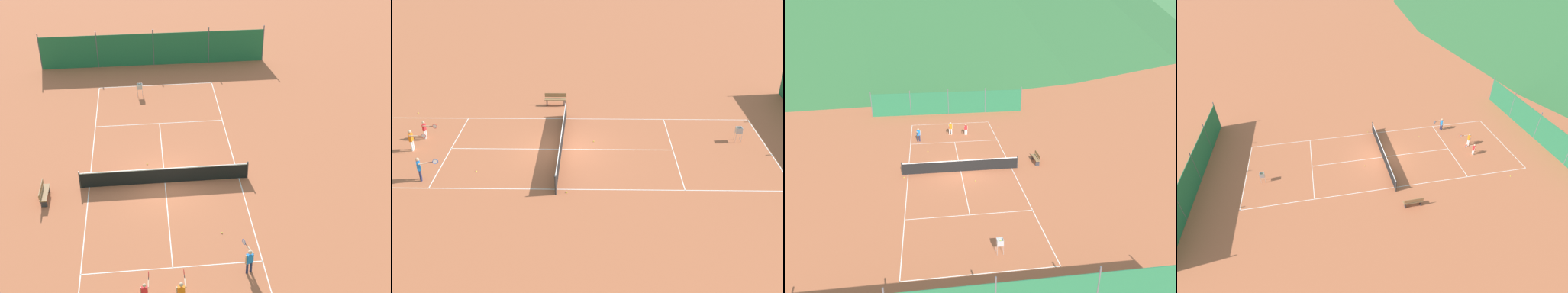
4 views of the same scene
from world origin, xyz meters
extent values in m
plane|color=#B7603D|center=(0.00, 0.00, 0.00)|extent=(600.00, 600.00, 0.00)
cube|color=white|center=(0.00, 11.90, 0.00)|extent=(8.25, 0.05, 0.01)
cube|color=white|center=(0.00, -11.90, 0.00)|extent=(8.25, 0.05, 0.01)
cube|color=white|center=(-4.10, 0.00, 0.00)|extent=(0.05, 23.85, 0.01)
cube|color=white|center=(4.10, 0.00, 0.00)|extent=(0.05, 23.85, 0.01)
cube|color=white|center=(0.00, 6.40, 0.00)|extent=(8.20, 0.05, 0.01)
cube|color=white|center=(0.00, -6.40, 0.00)|extent=(8.20, 0.05, 0.01)
cube|color=white|center=(0.00, 0.00, 0.00)|extent=(0.05, 12.80, 0.01)
cylinder|color=#2D2D2D|center=(-4.55, 0.00, 0.53)|extent=(0.08, 0.08, 1.06)
cylinder|color=#2D2D2D|center=(4.55, 0.00, 0.53)|extent=(0.08, 0.08, 1.06)
cube|color=black|center=(0.00, 0.00, 0.46)|extent=(9.10, 0.02, 0.91)
cube|color=white|center=(0.00, 0.00, 0.93)|extent=(9.10, 0.04, 0.06)
cube|color=#236B42|center=(0.00, 15.50, 1.30)|extent=(17.20, 0.04, 2.60)
cylinder|color=#59595E|center=(-8.60, 15.50, 1.45)|extent=(0.08, 0.08, 2.90)
cylinder|color=#59595E|center=(-4.30, 15.50, 1.45)|extent=(0.08, 0.08, 2.90)
cylinder|color=#59595E|center=(0.00, 15.50, 1.45)|extent=(0.08, 0.08, 2.90)
cube|color=#236B42|center=(0.00, -15.50, 1.30)|extent=(17.20, 0.04, 2.60)
cylinder|color=#59595E|center=(-8.60, -15.50, 1.45)|extent=(0.08, 0.08, 2.90)
cylinder|color=#59595E|center=(-4.30, -15.50, 1.45)|extent=(0.08, 0.08, 2.90)
cylinder|color=#59595E|center=(0.00, -15.50, 1.45)|extent=(0.08, 0.08, 2.90)
cylinder|color=#59595E|center=(4.30, -15.50, 1.45)|extent=(0.08, 0.08, 2.90)
cylinder|color=white|center=(-0.13, 8.53, 0.30)|extent=(0.11, 0.11, 0.60)
cylinder|color=white|center=(-0.32, 8.52, 0.30)|extent=(0.11, 0.11, 0.60)
cube|color=orange|center=(-0.22, 8.53, 0.83)|extent=(0.29, 0.17, 0.47)
sphere|color=tan|center=(-0.22, 8.53, 1.19)|extent=(0.18, 0.18, 0.18)
cylinder|color=tan|center=(-0.04, 8.53, 0.83)|extent=(0.07, 0.07, 0.47)
cylinder|color=tan|center=(-0.41, 8.29, 1.02)|extent=(0.07, 0.47, 0.07)
cylinder|color=black|center=(-0.40, 7.95, 1.02)|extent=(0.03, 0.21, 0.03)
torus|color=red|center=(-0.40, 7.71, 1.02)|extent=(0.02, 0.28, 0.28)
cylinder|color=silver|center=(-0.40, 7.71, 1.02)|extent=(0.01, 0.25, 0.25)
cylinder|color=white|center=(1.36, 8.27, 0.26)|extent=(0.09, 0.09, 0.53)
cylinder|color=white|center=(1.19, 8.28, 0.26)|extent=(0.09, 0.09, 0.53)
cube|color=red|center=(1.28, 8.28, 0.73)|extent=(0.26, 0.16, 0.41)
sphere|color=tan|center=(1.28, 8.28, 1.04)|extent=(0.16, 0.16, 0.16)
cylinder|color=tan|center=(1.44, 8.27, 0.73)|extent=(0.06, 0.06, 0.41)
cylinder|color=tan|center=(1.11, 8.08, 0.89)|extent=(0.08, 0.41, 0.06)
cylinder|color=black|center=(1.09, 7.79, 0.89)|extent=(0.04, 0.19, 0.03)
torus|color=red|center=(1.08, 7.55, 0.89)|extent=(0.03, 0.28, 0.28)
cylinder|color=silver|center=(1.08, 7.55, 0.89)|extent=(0.02, 0.25, 0.25)
cylinder|color=#23284C|center=(-3.25, 7.05, 0.31)|extent=(0.11, 0.11, 0.61)
cylinder|color=#23284C|center=(-3.44, 6.98, 0.31)|extent=(0.11, 0.11, 0.61)
cube|color=blue|center=(-3.34, 7.02, 0.85)|extent=(0.34, 0.26, 0.48)
sphere|color=tan|center=(-3.34, 7.02, 1.22)|extent=(0.19, 0.19, 0.19)
cylinder|color=tan|center=(-3.17, 7.08, 0.85)|extent=(0.07, 0.07, 0.48)
cylinder|color=tan|center=(-3.44, 6.73, 1.04)|extent=(0.23, 0.47, 0.07)
cylinder|color=black|center=(-3.31, 6.40, 1.04)|extent=(0.10, 0.21, 0.03)
torus|color=#1E4CB2|center=(-3.23, 6.17, 1.04)|extent=(0.12, 0.27, 0.28)
cylinder|color=silver|center=(-3.23, 6.17, 1.04)|extent=(0.09, 0.24, 0.25)
sphere|color=#CCE033|center=(-4.40, -0.53, 0.03)|extent=(0.07, 0.07, 0.07)
sphere|color=#CCE033|center=(4.80, 9.96, 0.03)|extent=(0.07, 0.07, 0.07)
sphere|color=#CCE033|center=(0.92, -1.84, 0.03)|extent=(0.07, 0.07, 0.07)
sphere|color=#CCE033|center=(-2.52, 4.37, 0.03)|extent=(0.07, 0.07, 0.07)
cylinder|color=#B7B7BC|center=(1.00, -10.57, 0.28)|extent=(0.02, 0.02, 0.55)
cylinder|color=#B7B7BC|center=(1.34, -10.57, 0.28)|extent=(0.02, 0.02, 0.55)
cylinder|color=#B7B7BC|center=(1.00, -10.23, 0.28)|extent=(0.02, 0.02, 0.55)
cylinder|color=#B7B7BC|center=(1.34, -10.23, 0.28)|extent=(0.02, 0.02, 0.55)
cube|color=#B7B7BC|center=(1.17, -10.40, 0.56)|extent=(0.34, 0.34, 0.02)
cube|color=#B7B7BC|center=(1.17, -10.57, 0.72)|extent=(0.34, 0.02, 0.34)
cube|color=#B7B7BC|center=(1.17, -10.23, 0.72)|extent=(0.34, 0.02, 0.34)
cube|color=#B7B7BC|center=(1.00, -10.40, 0.72)|extent=(0.02, 0.34, 0.34)
cube|color=#B7B7BC|center=(1.34, -10.40, 0.72)|extent=(0.02, 0.34, 0.34)
sphere|color=#CCE033|center=(1.15, -10.38, 0.60)|extent=(0.07, 0.07, 0.07)
sphere|color=#CCE033|center=(1.13, -10.53, 0.60)|extent=(0.07, 0.07, 0.07)
sphere|color=#CCE033|center=(1.25, -10.44, 0.60)|extent=(0.07, 0.07, 0.07)
sphere|color=#CCE033|center=(1.21, -10.29, 0.60)|extent=(0.07, 0.07, 0.07)
sphere|color=#CCE033|center=(1.06, -10.47, 0.60)|extent=(0.07, 0.07, 0.07)
sphere|color=#CCE033|center=(1.15, -10.48, 0.60)|extent=(0.07, 0.07, 0.07)
sphere|color=#CCE033|center=(1.21, -10.39, 0.66)|extent=(0.07, 0.07, 0.07)
sphere|color=#CCE033|center=(1.22, -10.50, 0.66)|extent=(0.07, 0.07, 0.07)
sphere|color=#CCE033|center=(1.17, -10.45, 0.66)|extent=(0.07, 0.07, 0.07)
sphere|color=#CCE033|center=(1.15, -10.37, 0.66)|extent=(0.07, 0.07, 0.07)
sphere|color=#CCE033|center=(1.05, -10.43, 0.66)|extent=(0.07, 0.07, 0.07)
sphere|color=#CCE033|center=(1.04, -10.30, 0.66)|extent=(0.07, 0.07, 0.07)
sphere|color=#CCE033|center=(1.24, -10.36, 0.71)|extent=(0.07, 0.07, 0.07)
sphere|color=#CCE033|center=(1.28, -10.35, 0.71)|extent=(0.07, 0.07, 0.07)
sphere|color=#CCE033|center=(1.23, -10.28, 0.71)|extent=(0.07, 0.07, 0.07)
cube|color=olive|center=(6.30, 0.83, 0.44)|extent=(0.36, 1.50, 0.05)
cube|color=olive|center=(6.46, 0.83, 0.70)|extent=(0.04, 1.50, 0.28)
cube|color=#333338|center=(6.30, 0.23, 0.22)|extent=(0.32, 0.06, 0.44)
cube|color=#333338|center=(6.30, 1.43, 0.22)|extent=(0.32, 0.06, 0.44)
camera|label=1|loc=(0.77, 23.90, 17.89)|focal=50.00mm
camera|label=2|loc=(-22.97, -1.83, 12.83)|focal=42.00mm
camera|label=3|loc=(-2.23, -27.06, 13.16)|focal=35.00mm
camera|label=4|loc=(21.41, -5.43, 17.06)|focal=28.00mm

